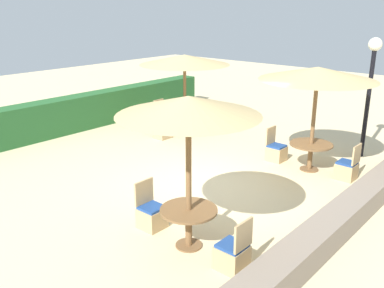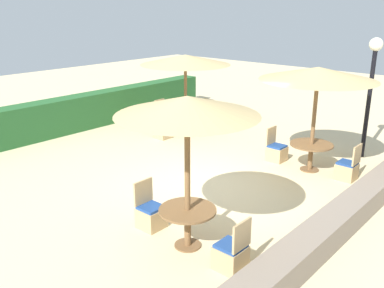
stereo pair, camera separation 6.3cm
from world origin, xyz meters
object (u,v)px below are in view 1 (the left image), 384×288
object	(u,v)px
patio_chair_front_right_south	(347,169)
round_table_back_right	(185,114)
round_table_front_left	(189,218)
patio_chair_back_right_north	(163,119)
patio_chair_front_left_north	(151,215)
parasol_front_right	(318,74)
patio_chair_front_right_north	(276,151)
patio_chair_back_right_east	(204,118)
round_table_front_right	(311,149)
patio_chair_back_right_west	(162,130)
patio_chair_front_left_south	(233,255)
parasol_back_right	(185,60)
lamp_post	(371,74)
parasol_front_left	(188,107)

from	to	relation	value
patio_chair_front_right_south	round_table_back_right	distance (m)	5.87
round_table_front_left	patio_chair_back_right_north	bearing A→B (deg)	48.09
patio_chair_front_left_north	round_table_back_right	distance (m)	6.66
parasol_front_right	patio_chair_front_right_north	bearing A→B (deg)	87.80
parasol_front_right	patio_chair_back_right_east	distance (m)	5.58
round_table_front_right	patio_chair_back_right_west	bearing A→B (deg)	96.61
patio_chair_front_left_south	parasol_back_right	world-z (taller)	parasol_back_right
patio_chair_front_right_south	patio_chair_back_right_east	bearing A→B (deg)	75.41
lamp_post	patio_chair_front_right_north	bearing A→B (deg)	139.32
patio_chair_front_right_north	parasol_front_right	bearing A→B (deg)	87.80
patio_chair_back_right_east	patio_chair_back_right_west	bearing A→B (deg)	89.12
parasol_front_left	patio_chair_back_right_west	xyz separation A→B (m)	(4.31, 4.99, -2.31)
round_table_front_left	round_table_front_right	bearing A→B (deg)	1.02
parasol_back_right	patio_chair_back_right_north	xyz separation A→B (m)	(0.01, 1.08, -2.16)
round_table_front_right	patio_chair_front_right_south	size ratio (longest dim) A/B	1.18
round_table_front_right	patio_chair_back_right_east	distance (m)	5.12
round_table_front_left	patio_chair_front_left_north	xyz separation A→B (m)	(0.04, 1.00, -0.31)
patio_chair_front_right_north	patio_chair_back_right_west	xyz separation A→B (m)	(-0.61, 3.86, 0.00)
lamp_post	round_table_front_right	world-z (taller)	lamp_post
parasol_back_right	patio_chair_back_right_west	xyz separation A→B (m)	(-1.08, 0.04, -2.16)
parasol_back_right	patio_chair_front_right_north	bearing A→B (deg)	-97.09
round_table_front_right	round_table_back_right	xyz separation A→B (m)	(0.52, 4.86, 0.02)
patio_chair_front_right_south	round_table_front_left	size ratio (longest dim) A/B	0.91
parasol_front_right	patio_chair_front_left_north	xyz separation A→B (m)	(-4.84, 0.92, -2.26)
patio_chair_front_left_north	parasol_front_left	bearing A→B (deg)	87.52
round_table_front_right	parasol_back_right	size ratio (longest dim) A/B	0.37
parasol_front_left	round_table_back_right	world-z (taller)	parasol_front_left
lamp_post	patio_chair_back_right_east	world-z (taller)	lamp_post
round_table_front_left	patio_chair_front_left_south	distance (m)	1.05
parasol_front_left	round_table_front_left	size ratio (longest dim) A/B	2.69
parasol_front_right	patio_chair_front_right_north	world-z (taller)	parasol_front_right
patio_chair_front_left_north	parasol_back_right	distance (m)	6.99
round_table_front_right	parasol_back_right	bearing A→B (deg)	83.95
lamp_post	patio_chair_front_left_south	world-z (taller)	lamp_post
patio_chair_front_left_north	patio_chair_back_right_west	distance (m)	5.84
round_table_front_right	patio_chair_front_left_south	xyz separation A→B (m)	(-4.93, -1.09, -0.31)
lamp_post	patio_chair_back_right_north	distance (m)	7.04
patio_chair_front_left_south	round_table_back_right	xyz separation A→B (m)	(5.44, 5.95, 0.33)
round_table_front_left	patio_chair_back_right_west	xyz separation A→B (m)	(4.31, 4.99, -0.31)
patio_chair_front_right_south	parasol_front_left	world-z (taller)	parasol_front_left
lamp_post	round_table_back_right	xyz separation A→B (m)	(-1.46, 5.49, -1.76)
parasol_front_right	round_table_front_right	world-z (taller)	parasol_front_right
round_table_front_left	lamp_post	bearing A→B (deg)	-4.51
lamp_post	patio_chair_back_right_west	bearing A→B (deg)	114.71
patio_chair_front_right_south	parasol_back_right	world-z (taller)	parasol_back_right
patio_chair_back_right_west	parasol_front_left	bearing A→B (deg)	-40.86
parasol_front_right	patio_chair_back_right_east	world-z (taller)	parasol_front_right
patio_chair_back_right_west	patio_chair_front_right_north	bearing A→B (deg)	8.93
lamp_post	patio_chair_front_left_south	distance (m)	7.22
parasol_front_right	patio_chair_front_right_north	distance (m)	2.49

